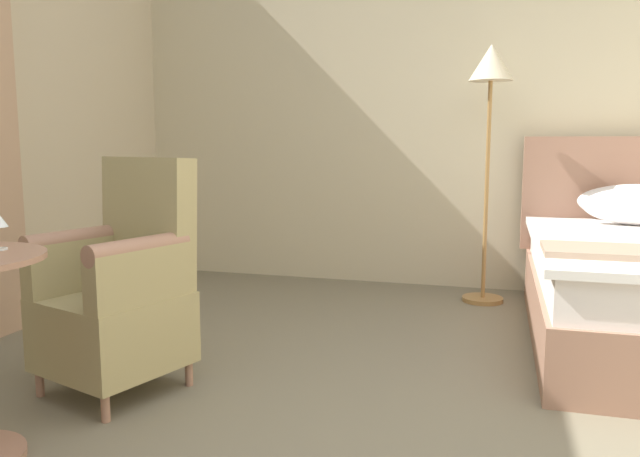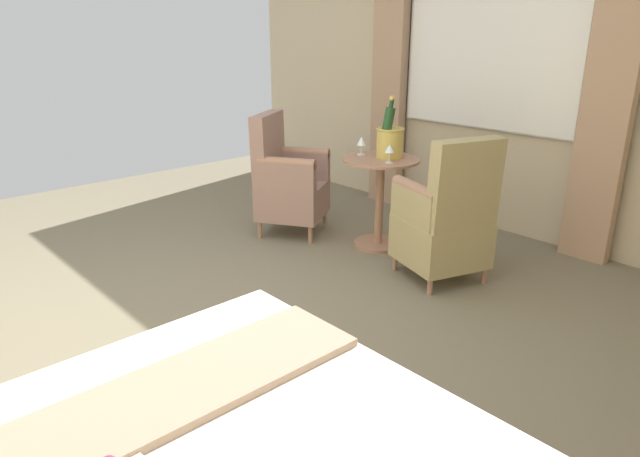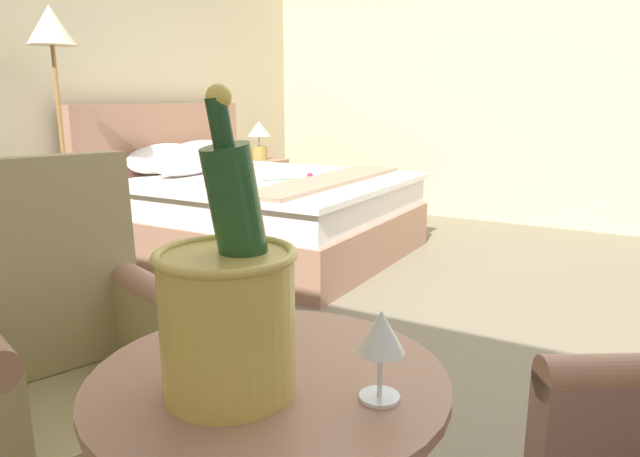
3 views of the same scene
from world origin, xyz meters
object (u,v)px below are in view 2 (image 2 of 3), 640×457
object	(u,v)px
armchair_by_window	(446,221)
armchair_facing_bed	(287,181)
side_table_round	(380,196)
champagne_bucket	(390,139)
wine_glass_near_edge	(390,149)
wine_glass_near_bucket	(361,142)

from	to	relation	value
armchair_by_window	armchair_facing_bed	size ratio (longest dim) A/B	1.01
side_table_round	armchair_facing_bed	size ratio (longest dim) A/B	0.71
champagne_bucket	armchair_by_window	xyz separation A→B (m)	(0.21, 0.73, -0.44)
champagne_bucket	wine_glass_near_edge	distance (m)	0.19
armchair_facing_bed	wine_glass_near_bucket	bearing A→B (deg)	118.59
side_table_round	wine_glass_near_edge	bearing A→B (deg)	64.03
side_table_round	armchair_by_window	bearing A→B (deg)	79.06
champagne_bucket	armchair_by_window	bearing A→B (deg)	73.55
champagne_bucket	armchair_facing_bed	world-z (taller)	champagne_bucket
wine_glass_near_edge	armchair_by_window	xyz separation A→B (m)	(0.07, 0.60, -0.40)
side_table_round	champagne_bucket	distance (m)	0.46
champagne_bucket	wine_glass_near_bucket	bearing A→B (deg)	-66.99
side_table_round	champagne_bucket	world-z (taller)	champagne_bucket
armchair_facing_bed	champagne_bucket	bearing A→B (deg)	117.10
armchair_facing_bed	armchair_by_window	bearing A→B (deg)	97.06
side_table_round	armchair_facing_bed	bearing A→B (deg)	-66.48
side_table_round	wine_glass_near_bucket	size ratio (longest dim) A/B	5.02
champagne_bucket	wine_glass_near_bucket	xyz separation A→B (m)	(0.09, -0.22, -0.04)
side_table_round	wine_glass_near_bucket	world-z (taller)	wine_glass_near_bucket
wine_glass_near_bucket	armchair_facing_bed	distance (m)	0.75
armchair_by_window	armchair_facing_bed	xyz separation A→B (m)	(0.19, -1.51, 0.02)
wine_glass_near_edge	armchair_facing_bed	world-z (taller)	armchair_facing_bed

